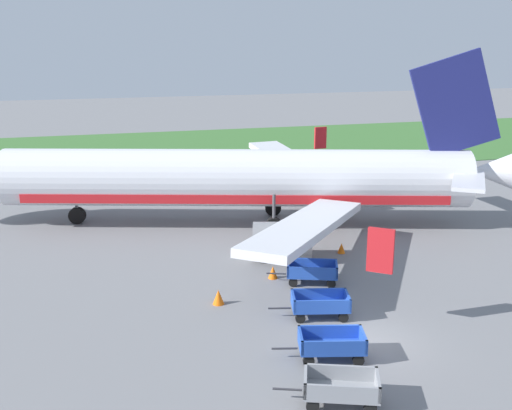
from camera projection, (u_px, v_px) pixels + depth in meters
ground_plane at (365, 341)px, 25.07m from camera, size 220.00×220.00×0.00m
grass_strip at (184, 150)px, 67.67m from camera, size 220.00×28.00×0.06m
airplane at (251, 179)px, 39.97m from camera, size 36.95×29.99×11.34m
baggage_cart_nearest at (341, 388)px, 20.62m from camera, size 3.58×2.21×1.07m
baggage_cart_second_in_row at (331, 344)px, 23.57m from camera, size 3.62×1.97×1.07m
baggage_cart_third_in_row at (320, 304)px, 27.10m from camera, size 3.62×1.94×1.07m
baggage_cart_fourth_in_row at (312, 272)px, 30.86m from camera, size 3.58×2.19×1.07m
traffic_cone_near_plane at (341, 248)px, 35.25m from camera, size 0.45×0.45×0.59m
traffic_cone_mid_apron at (218, 297)px, 28.47m from camera, size 0.54×0.54×0.70m
traffic_cone_by_carts at (273, 272)px, 31.55m from camera, size 0.49×0.49×0.65m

